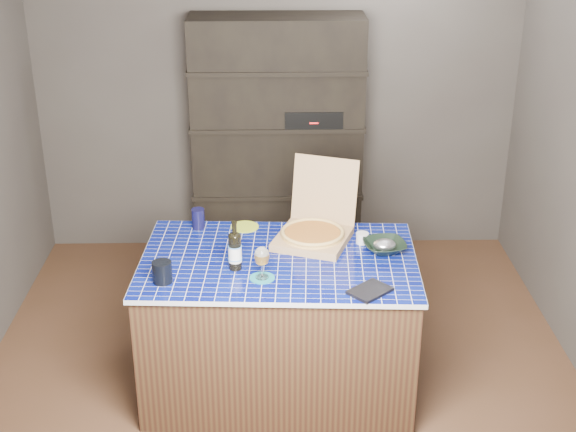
{
  "coord_description": "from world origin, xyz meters",
  "views": [
    {
      "loc": [
        -0.04,
        -3.94,
        2.78
      ],
      "look_at": [
        0.04,
        0.0,
        1.01
      ],
      "focal_mm": 50.0,
      "sensor_mm": 36.0,
      "label": 1
    }
  ],
  "objects_px": {
    "pizza_box": "(314,231)",
    "mead_bottle": "(235,250)",
    "wine_glass": "(262,257)",
    "kitchen_island": "(279,323)",
    "dvd_case": "(370,291)",
    "bowl": "(384,247)"
  },
  "relations": [
    {
      "from": "kitchen_island",
      "to": "dvd_case",
      "type": "bearing_deg",
      "value": -37.13
    },
    {
      "from": "pizza_box",
      "to": "wine_glass",
      "type": "height_order",
      "value": "pizza_box"
    },
    {
      "from": "kitchen_island",
      "to": "pizza_box",
      "type": "relative_size",
      "value": 2.69
    },
    {
      "from": "bowl",
      "to": "wine_glass",
      "type": "bearing_deg",
      "value": -156.04
    },
    {
      "from": "wine_glass",
      "to": "dvd_case",
      "type": "xyz_separation_m",
      "value": [
        0.53,
        -0.15,
        -0.12
      ]
    },
    {
      "from": "wine_glass",
      "to": "bowl",
      "type": "bearing_deg",
      "value": 23.96
    },
    {
      "from": "kitchen_island",
      "to": "wine_glass",
      "type": "height_order",
      "value": "wine_glass"
    },
    {
      "from": "kitchen_island",
      "to": "pizza_box",
      "type": "bearing_deg",
      "value": 50.21
    },
    {
      "from": "mead_bottle",
      "to": "wine_glass",
      "type": "bearing_deg",
      "value": -38.15
    },
    {
      "from": "kitchen_island",
      "to": "dvd_case",
      "type": "xyz_separation_m",
      "value": [
        0.45,
        -0.37,
        0.41
      ]
    },
    {
      "from": "kitchen_island",
      "to": "mead_bottle",
      "type": "relative_size",
      "value": 5.59
    },
    {
      "from": "mead_bottle",
      "to": "bowl",
      "type": "height_order",
      "value": "mead_bottle"
    },
    {
      "from": "pizza_box",
      "to": "wine_glass",
      "type": "xyz_separation_m",
      "value": [
        -0.29,
        -0.44,
        0.06
      ]
    },
    {
      "from": "pizza_box",
      "to": "mead_bottle",
      "type": "xyz_separation_m",
      "value": [
        -0.43,
        -0.33,
        0.05
      ]
    },
    {
      "from": "pizza_box",
      "to": "bowl",
      "type": "height_order",
      "value": "pizza_box"
    },
    {
      "from": "mead_bottle",
      "to": "dvd_case",
      "type": "bearing_deg",
      "value": -21.34
    },
    {
      "from": "mead_bottle",
      "to": "wine_glass",
      "type": "relative_size",
      "value": 1.57
    },
    {
      "from": "dvd_case",
      "to": "pizza_box",
      "type": "bearing_deg",
      "value": 160.86
    },
    {
      "from": "dvd_case",
      "to": "bowl",
      "type": "bearing_deg",
      "value": 121.89
    },
    {
      "from": "kitchen_island",
      "to": "wine_glass",
      "type": "distance_m",
      "value": 0.58
    },
    {
      "from": "wine_glass",
      "to": "bowl",
      "type": "height_order",
      "value": "wine_glass"
    },
    {
      "from": "mead_bottle",
      "to": "bowl",
      "type": "bearing_deg",
      "value": 12.94
    }
  ]
}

